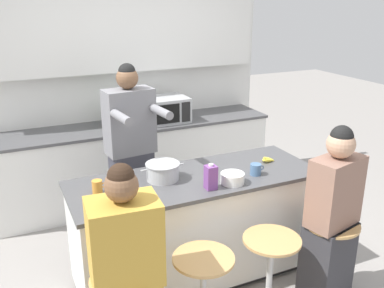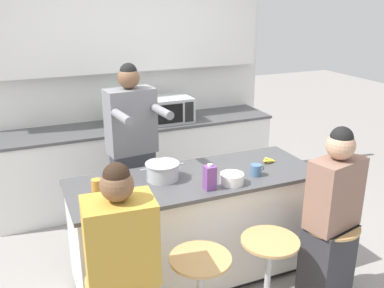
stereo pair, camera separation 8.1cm
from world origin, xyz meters
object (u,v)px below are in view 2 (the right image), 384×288
Objects in this scene: bar_stool_center_right at (268,274)px; person_wrapped_blanket at (123,278)px; juice_carton at (210,177)px; microwave at (166,109)px; coffee_cup_near at (97,186)px; potted_plant at (116,112)px; banana_bunch at (268,161)px; fruit_bowl at (232,179)px; person_seated_near at (331,227)px; kitchen_island at (196,227)px; coffee_cup_far at (256,170)px; cooking_pot at (162,171)px; person_cooking at (133,161)px; bar_stool_rightmost at (328,257)px.

bar_stool_center_right is 0.47× the size of person_wrapped_blanket.
microwave reaches higher than juice_carton.
coffee_cup_near is 1.64m from potted_plant.
person_wrapped_blanket is 10.54× the size of banana_bunch.
fruit_bowl is 0.63× the size of potted_plant.
juice_carton is (-0.77, 0.45, 0.34)m from person_seated_near.
juice_carton is at bearing -174.66° from fruit_bowl.
kitchen_island is 0.73m from bar_stool_center_right.
kitchen_island is at bearing -101.65° from microwave.
person_wrapped_blanket is 0.96m from juice_carton.
coffee_cup_far is 0.91× the size of banana_bunch.
cooking_pot reaches higher than bar_stool_center_right.
microwave is (0.65, 0.91, 0.19)m from person_cooking.
coffee_cup_near is (-1.02, 0.71, 0.57)m from bar_stool_center_right.
person_cooking is 5.92× the size of potted_plant.
microwave is (1.08, 1.52, 0.09)m from coffee_cup_near.
person_wrapped_blanket is at bearing -114.70° from person_cooking.
person_wrapped_blanket is at bearing -154.35° from fruit_bowl.
bar_stool_center_right is 0.38× the size of person_cooking.
microwave reaches higher than coffee_cup_far.
person_seated_near is at bearing -30.32° from juice_carton.
fruit_bowl is (-0.06, 0.46, 0.56)m from bar_stool_center_right.
microwave is at bearing -3.13° from potted_plant.
coffee_cup_near is at bearing 93.87° from person_wrapped_blanket.
bar_stool_rightmost is 0.47× the size of person_wrapped_blanket.
coffee_cup_far reaches higher than bar_stool_center_right.
kitchen_island is 1.40× the size of person_seated_near.
potted_plant is (-0.68, 1.74, 0.12)m from coffee_cup_far.
kitchen_island is 0.82m from person_cooking.
microwave reaches higher than cooking_pot.
microwave reaches higher than fruit_bowl.
person_wrapped_blanket reaches higher than kitchen_island.
fruit_bowl is 0.33× the size of microwave.
person_wrapped_blanket reaches higher than fruit_bowl.
potted_plant is at bearing 103.57° from fruit_bowl.
coffee_cup_far reaches higher than fruit_bowl.
coffee_cup_far is at bearing 70.37° from bar_stool_center_right.
kitchen_island is at bearing 139.19° from bar_stool_rightmost.
fruit_bowl is 1.00m from coffee_cup_near.
bar_stool_center_right is at bearing -109.63° from coffee_cup_far.
person_seated_near is at bearing -82.70° from banana_bunch.
kitchen_island is 5.65× the size of cooking_pot.
fruit_bowl reaches higher than bar_stool_rightmost.
coffee_cup_near reaches higher than fruit_bowl.
person_wrapped_blanket is at bearing -156.50° from coffee_cup_far.
kitchen_island is 3.00× the size of bar_stool_rightmost.
microwave is at bearing 54.51° from coffee_cup_near.
potted_plant is at bearing 81.42° from person_wrapped_blanket.
banana_bunch is 0.46× the size of potted_plant.
juice_carton is at bearing -19.62° from coffee_cup_near.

